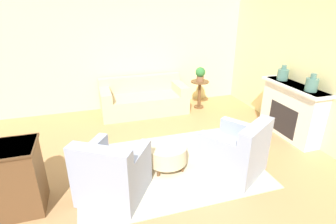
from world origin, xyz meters
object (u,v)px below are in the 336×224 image
armchair_right (236,153)px  vase_mantel_far (312,84)px  couch (144,100)px  ottoman_table (167,153)px  potted_plant_on_side_table (200,74)px  armchair_left (112,175)px  vase_mantel_near (283,74)px  side_table (200,90)px

armchair_right → vase_mantel_far: (1.68, 0.44, 0.84)m
couch → ottoman_table: couch is taller
couch → potted_plant_on_side_table: size_ratio=5.82×
ottoman_table → armchair_left: bearing=-154.0°
armchair_left → potted_plant_on_side_table: size_ratio=3.24×
armchair_left → vase_mantel_near: (3.61, 1.20, 0.84)m
armchair_left → vase_mantel_far: 3.73m
couch → potted_plant_on_side_table: potted_plant_on_side_table is taller
couch → armchair_left: (-1.08, -2.93, 0.05)m
couch → armchair_right: 3.05m
side_table → armchair_left: bearing=-132.1°
armchair_right → vase_mantel_near: vase_mantel_near is taller
armchair_right → vase_mantel_far: size_ratio=3.60×
couch → side_table: couch is taller
armchair_right → vase_mantel_far: vase_mantel_far is taller
armchair_right → side_table: armchair_right is taller
couch → armchair_right: armchair_right is taller
side_table → vase_mantel_far: 2.68m
armchair_right → ottoman_table: armchair_right is taller
armchair_right → couch: bearing=106.3°
ottoman_table → armchair_right: bearing=-24.1°
armchair_right → vase_mantel_near: size_ratio=3.75×
ottoman_table → potted_plant_on_side_table: bearing=55.8°
couch → ottoman_table: size_ratio=3.10×
couch → side_table: 1.44m
armchair_left → ottoman_table: size_ratio=1.72×
vase_mantel_near → vase_mantel_far: vase_mantel_far is taller
armchair_right → ottoman_table: size_ratio=1.72×
couch → ottoman_table: 2.48m
vase_mantel_near → vase_mantel_far: size_ratio=0.96×
side_table → vase_mantel_near: vase_mantel_near is taller
vase_mantel_far → armchair_left: bearing=-173.0°
armchair_left → couch: bearing=69.8°
ottoman_table → vase_mantel_far: (2.69, -0.01, 0.94)m
couch → vase_mantel_near: (2.54, -1.73, 0.88)m
side_table → armchair_right: bearing=-101.7°
armchair_right → potted_plant_on_side_table: bearing=78.3°
couch → vase_mantel_far: (2.54, -2.48, 0.89)m
side_table → couch: bearing=173.8°
vase_mantel_far → potted_plant_on_side_table: (-1.11, 2.33, -0.30)m
ottoman_table → side_table: side_table is taller
armchair_left → ottoman_table: (0.92, 0.45, -0.09)m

